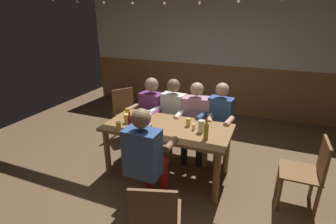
% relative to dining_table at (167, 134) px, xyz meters
% --- Properties ---
extents(ground_plane, '(7.31, 7.31, 0.00)m').
position_rel_dining_table_xyz_m(ground_plane, '(0.00, -0.16, -0.64)').
color(ground_plane, brown).
extents(back_wall_upper, '(6.09, 0.12, 1.46)m').
position_rel_dining_table_xyz_m(back_wall_upper, '(0.00, 2.81, 1.18)').
color(back_wall_upper, beige).
extents(back_wall_wainscot, '(6.09, 0.12, 1.09)m').
position_rel_dining_table_xyz_m(back_wall_wainscot, '(0.00, 2.81, -0.09)').
color(back_wall_wainscot, brown).
rests_on(back_wall_wainscot, ground_plane).
extents(dining_table, '(1.67, 0.83, 0.75)m').
position_rel_dining_table_xyz_m(dining_table, '(0.00, 0.00, 0.00)').
color(dining_table, brown).
rests_on(dining_table, ground_plane).
extents(person_0, '(0.55, 0.57, 1.20)m').
position_rel_dining_table_xyz_m(person_0, '(-0.57, 0.65, 0.03)').
color(person_0, '#6B2D66').
rests_on(person_0, ground_plane).
extents(person_1, '(0.53, 0.52, 1.21)m').
position_rel_dining_table_xyz_m(person_1, '(-0.19, 0.63, 0.03)').
color(person_1, silver).
rests_on(person_1, ground_plane).
extents(person_2, '(0.59, 0.59, 1.19)m').
position_rel_dining_table_xyz_m(person_2, '(0.20, 0.64, 0.02)').
color(person_2, '#B78493').
rests_on(person_2, ground_plane).
extents(person_3, '(0.52, 0.53, 1.23)m').
position_rel_dining_table_xyz_m(person_3, '(0.55, 0.64, 0.03)').
color(person_3, '#2D4C84').
rests_on(person_3, ground_plane).
extents(person_4, '(0.54, 0.54, 1.24)m').
position_rel_dining_table_xyz_m(person_4, '(0.00, -0.65, 0.05)').
color(person_4, '#2D4C84').
rests_on(person_4, ground_plane).
extents(chair_empty_near_right, '(0.62, 0.62, 0.88)m').
position_rel_dining_table_xyz_m(chair_empty_near_right, '(-1.17, 0.87, -0.16)').
color(chair_empty_near_right, brown).
rests_on(chair_empty_near_right, ground_plane).
extents(chair_empty_near_left, '(0.44, 0.44, 0.88)m').
position_rel_dining_table_xyz_m(chair_empty_near_left, '(1.72, 0.01, -0.16)').
color(chair_empty_near_left, brown).
rests_on(chair_empty_near_left, ground_plane).
extents(chair_empty_far_end, '(0.55, 0.55, 0.88)m').
position_rel_dining_table_xyz_m(chair_empty_far_end, '(0.42, -1.30, -0.16)').
color(chair_empty_far_end, brown).
rests_on(chair_empty_far_end, ground_plane).
extents(table_candle, '(0.04, 0.04, 0.08)m').
position_rel_dining_table_xyz_m(table_candle, '(0.35, 0.03, 0.15)').
color(table_candle, '#F9E08C').
rests_on(table_candle, dining_table).
extents(condiment_caddy, '(0.14, 0.10, 0.05)m').
position_rel_dining_table_xyz_m(condiment_caddy, '(-0.25, -0.13, 0.14)').
color(condiment_caddy, '#B2B7BC').
rests_on(condiment_caddy, dining_table).
extents(plate_0, '(0.26, 0.26, 0.01)m').
position_rel_dining_table_xyz_m(plate_0, '(-0.50, 0.29, 0.12)').
color(plate_0, white).
rests_on(plate_0, dining_table).
extents(bottle_0, '(0.05, 0.05, 0.26)m').
position_rel_dining_table_xyz_m(bottle_0, '(-0.37, -0.33, 0.22)').
color(bottle_0, red).
rests_on(bottle_0, dining_table).
extents(bottle_1, '(0.06, 0.06, 0.25)m').
position_rel_dining_table_xyz_m(bottle_1, '(0.56, -0.16, 0.22)').
color(bottle_1, gold).
rests_on(bottle_1, dining_table).
extents(pint_glass_0, '(0.06, 0.06, 0.12)m').
position_rel_dining_table_xyz_m(pint_glass_0, '(-0.53, -0.35, 0.17)').
color(pint_glass_0, '#E5C64C').
rests_on(pint_glass_0, dining_table).
extents(pint_glass_1, '(0.08, 0.08, 0.13)m').
position_rel_dining_table_xyz_m(pint_glass_1, '(-0.55, -0.09, 0.18)').
color(pint_glass_1, '#E5C64C').
rests_on(pint_glass_1, dining_table).
extents(pint_glass_2, '(0.07, 0.07, 0.16)m').
position_rel_dining_table_xyz_m(pint_glass_2, '(0.46, 0.00, 0.19)').
color(pint_glass_2, white).
rests_on(pint_glass_2, dining_table).
extents(pint_glass_3, '(0.06, 0.06, 0.12)m').
position_rel_dining_table_xyz_m(pint_glass_3, '(-0.67, 0.11, 0.17)').
color(pint_glass_3, gold).
rests_on(pint_glass_3, dining_table).
extents(pint_glass_4, '(0.06, 0.06, 0.11)m').
position_rel_dining_table_xyz_m(pint_glass_4, '(0.25, 0.12, 0.17)').
color(pint_glass_4, '#E5C64C').
rests_on(pint_glass_4, dining_table).
extents(string_lights, '(4.30, 0.04, 0.11)m').
position_rel_dining_table_xyz_m(string_lights, '(0.00, 0.48, 1.66)').
color(string_lights, '#F9EAB2').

